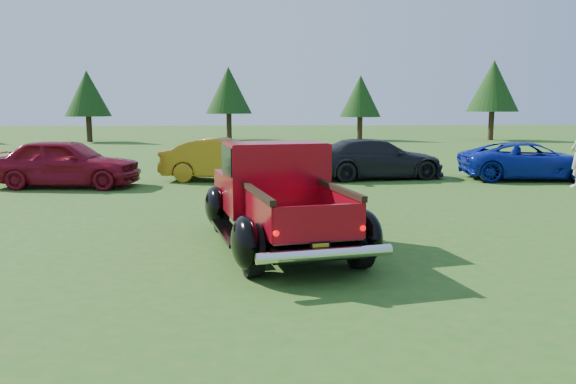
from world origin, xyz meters
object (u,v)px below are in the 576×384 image
object	(u,v)px
tree_mid_right	(360,96)
show_car_yellow	(227,160)
pickup_truck	(275,195)
tree_mid_left	(229,90)
show_car_blue	(530,161)
tree_west	(87,94)
show_car_red	(66,163)
show_car_grey	(376,159)
tree_east	(493,86)

from	to	relation	value
tree_mid_right	show_car_yellow	size ratio (longest dim) A/B	1.10
pickup_truck	tree_mid_left	bearing A→B (deg)	82.25
pickup_truck	show_car_blue	world-z (taller)	pickup_truck
show_car_yellow	tree_west	bearing A→B (deg)	35.87
pickup_truck	tree_mid_right	bearing A→B (deg)	64.88
show_car_blue	show_car_red	bearing A→B (deg)	98.16
show_car_grey	show_car_red	bearing A→B (deg)	90.09
tree_east	show_car_yellow	world-z (taller)	tree_east
tree_mid_right	pickup_truck	size ratio (longest dim) A/B	0.91
tree_mid_left	show_car_red	bearing A→B (deg)	-98.62
tree_west	show_car_grey	distance (m)	24.71
tree_west	show_car_red	bearing A→B (deg)	-75.38
show_car_red	show_car_yellow	xyz separation A→B (m)	(4.52, 1.15, -0.05)
show_car_yellow	show_car_blue	size ratio (longest dim) A/B	0.94
show_car_red	tree_mid_left	bearing A→B (deg)	-3.26
tree_west	tree_mid_left	world-z (taller)	tree_mid_left
pickup_truck	tree_west	bearing A→B (deg)	99.83
show_car_yellow	show_car_blue	distance (m)	9.58
tree_east	pickup_truck	world-z (taller)	tree_east
show_car_yellow	show_car_grey	xyz separation A→B (m)	(4.77, 0.30, -0.02)
tree_west	tree_mid_left	distance (m)	9.22
tree_west	show_car_blue	distance (m)	28.23
show_car_red	tree_east	bearing A→B (deg)	-39.53
tree_east	tree_mid_left	bearing A→B (deg)	175.24
show_car_yellow	show_car_red	bearing A→B (deg)	113.44
show_car_grey	show_car_blue	size ratio (longest dim) A/B	1.03
tree_east	show_car_red	distance (m)	30.61
tree_west	show_car_red	distance (m)	21.93
tree_west	show_car_grey	xyz separation A→B (m)	(14.79, -19.64, -2.47)
tree_mid_left	tree_east	size ratio (longest dim) A/B	0.93
show_car_grey	show_car_blue	distance (m)	4.83
tree_east	show_car_grey	world-z (taller)	tree_east
tree_mid_left	show_car_yellow	bearing A→B (deg)	-87.34
tree_west	tree_east	bearing A→B (deg)	1.06
pickup_truck	show_car_grey	world-z (taller)	pickup_truck
tree_mid_right	show_car_red	world-z (taller)	tree_mid_right
show_car_blue	tree_mid_right	bearing A→B (deg)	8.70
tree_west	tree_mid_left	bearing A→B (deg)	12.53
tree_east	show_car_grey	size ratio (longest dim) A/B	1.23
tree_mid_left	show_car_red	xyz separation A→B (m)	(-3.50, -23.09, -2.68)
show_car_yellow	show_car_blue	xyz separation A→B (m)	(9.57, -0.22, -0.07)
tree_mid_right	show_car_grey	xyz separation A→B (m)	(-3.21, -20.64, -2.34)
tree_mid_right	show_car_blue	bearing A→B (deg)	-85.69
tree_west	tree_mid_right	size ratio (longest dim) A/B	1.05
pickup_truck	show_car_yellow	world-z (taller)	pickup_truck
show_car_blue	tree_mid_left	bearing A→B (deg)	29.94
show_car_red	show_car_blue	distance (m)	14.13
tree_mid_left	tree_west	bearing A→B (deg)	-167.47
show_car_yellow	tree_mid_left	bearing A→B (deg)	11.85
tree_west	tree_mid_right	world-z (taller)	tree_west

